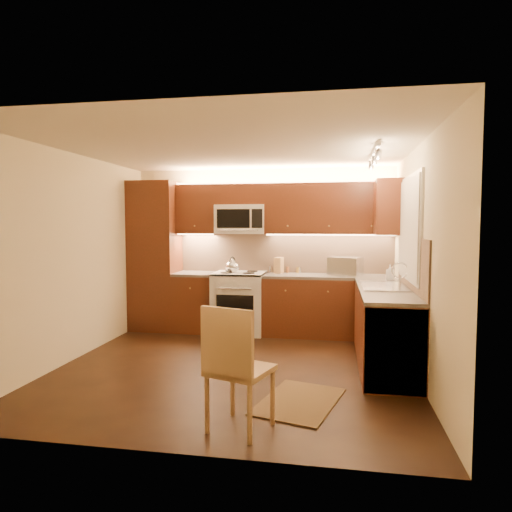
% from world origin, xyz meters
% --- Properties ---
extents(floor, '(4.00, 4.00, 0.01)m').
position_xyz_m(floor, '(0.00, 0.00, 0.00)').
color(floor, black).
rests_on(floor, ground).
extents(ceiling, '(4.00, 4.00, 0.01)m').
position_xyz_m(ceiling, '(0.00, 0.00, 2.50)').
color(ceiling, beige).
rests_on(ceiling, ground).
extents(wall_back, '(4.00, 0.01, 2.50)m').
position_xyz_m(wall_back, '(0.00, 2.00, 1.25)').
color(wall_back, beige).
rests_on(wall_back, ground).
extents(wall_front, '(4.00, 0.01, 2.50)m').
position_xyz_m(wall_front, '(0.00, -2.00, 1.25)').
color(wall_front, beige).
rests_on(wall_front, ground).
extents(wall_left, '(0.01, 4.00, 2.50)m').
position_xyz_m(wall_left, '(-2.00, 0.00, 1.25)').
color(wall_left, beige).
rests_on(wall_left, ground).
extents(wall_right, '(0.01, 4.00, 2.50)m').
position_xyz_m(wall_right, '(2.00, 0.00, 1.25)').
color(wall_right, beige).
rests_on(wall_right, ground).
extents(pantry, '(0.70, 0.60, 2.30)m').
position_xyz_m(pantry, '(-1.65, 1.70, 1.15)').
color(pantry, '#3F220D').
rests_on(pantry, floor).
extents(base_cab_back_left, '(0.62, 0.60, 0.86)m').
position_xyz_m(base_cab_back_left, '(-0.99, 1.70, 0.43)').
color(base_cab_back_left, '#3F220D').
rests_on(base_cab_back_left, floor).
extents(counter_back_left, '(0.62, 0.60, 0.04)m').
position_xyz_m(counter_back_left, '(-0.99, 1.70, 0.88)').
color(counter_back_left, '#3D3B38').
rests_on(counter_back_left, base_cab_back_left).
extents(base_cab_back_right, '(1.92, 0.60, 0.86)m').
position_xyz_m(base_cab_back_right, '(1.04, 1.70, 0.43)').
color(base_cab_back_right, '#3F220D').
rests_on(base_cab_back_right, floor).
extents(counter_back_right, '(1.92, 0.60, 0.04)m').
position_xyz_m(counter_back_right, '(1.04, 1.70, 0.88)').
color(counter_back_right, '#3D3B38').
rests_on(counter_back_right, base_cab_back_right).
extents(base_cab_right, '(0.60, 2.00, 0.86)m').
position_xyz_m(base_cab_right, '(1.70, 0.40, 0.43)').
color(base_cab_right, '#3F220D').
rests_on(base_cab_right, floor).
extents(counter_right, '(0.60, 2.00, 0.04)m').
position_xyz_m(counter_right, '(1.70, 0.40, 0.88)').
color(counter_right, '#3D3B38').
rests_on(counter_right, base_cab_right).
extents(dishwasher, '(0.58, 0.60, 0.84)m').
position_xyz_m(dishwasher, '(1.70, -0.30, 0.43)').
color(dishwasher, silver).
rests_on(dishwasher, floor).
extents(backsplash_back, '(3.30, 0.02, 0.60)m').
position_xyz_m(backsplash_back, '(0.35, 1.99, 1.20)').
color(backsplash_back, tan).
rests_on(backsplash_back, wall_back).
extents(backsplash_right, '(0.02, 2.00, 0.60)m').
position_xyz_m(backsplash_right, '(1.99, 0.40, 1.20)').
color(backsplash_right, tan).
rests_on(backsplash_right, wall_right).
extents(upper_cab_back_left, '(0.62, 0.35, 0.75)m').
position_xyz_m(upper_cab_back_left, '(-0.99, 1.82, 1.88)').
color(upper_cab_back_left, '#3F220D').
rests_on(upper_cab_back_left, wall_back).
extents(upper_cab_back_right, '(1.92, 0.35, 0.75)m').
position_xyz_m(upper_cab_back_right, '(1.04, 1.82, 1.88)').
color(upper_cab_back_right, '#3F220D').
rests_on(upper_cab_back_right, wall_back).
extents(upper_cab_bridge, '(0.76, 0.35, 0.31)m').
position_xyz_m(upper_cab_bridge, '(-0.30, 1.82, 2.09)').
color(upper_cab_bridge, '#3F220D').
rests_on(upper_cab_bridge, wall_back).
extents(upper_cab_right_corner, '(0.35, 0.50, 0.75)m').
position_xyz_m(upper_cab_right_corner, '(1.82, 1.40, 1.88)').
color(upper_cab_right_corner, '#3F220D').
rests_on(upper_cab_right_corner, wall_right).
extents(stove, '(0.76, 0.65, 0.92)m').
position_xyz_m(stove, '(-0.30, 1.68, 0.46)').
color(stove, silver).
rests_on(stove, floor).
extents(microwave, '(0.76, 0.38, 0.44)m').
position_xyz_m(microwave, '(-0.30, 1.81, 1.72)').
color(microwave, silver).
rests_on(microwave, wall_back).
extents(window_frame, '(0.03, 1.44, 1.24)m').
position_xyz_m(window_frame, '(1.99, 0.55, 1.60)').
color(window_frame, silver).
rests_on(window_frame, wall_right).
extents(window_blinds, '(0.02, 1.36, 1.16)m').
position_xyz_m(window_blinds, '(1.97, 0.55, 1.60)').
color(window_blinds, silver).
rests_on(window_blinds, wall_right).
extents(sink, '(0.52, 0.86, 0.15)m').
position_xyz_m(sink, '(1.70, 0.55, 0.98)').
color(sink, silver).
rests_on(sink, counter_right).
extents(faucet, '(0.20, 0.04, 0.30)m').
position_xyz_m(faucet, '(1.88, 0.55, 1.05)').
color(faucet, silver).
rests_on(faucet, counter_right).
extents(track_light_bar, '(0.04, 1.20, 0.03)m').
position_xyz_m(track_light_bar, '(1.55, 0.40, 2.46)').
color(track_light_bar, silver).
rests_on(track_light_bar, ceiling).
extents(kettle, '(0.26, 0.26, 0.24)m').
position_xyz_m(kettle, '(-0.40, 1.62, 1.04)').
color(kettle, silver).
rests_on(kettle, stove).
extents(toaster_oven, '(0.54, 0.47, 0.27)m').
position_xyz_m(toaster_oven, '(1.27, 1.72, 1.03)').
color(toaster_oven, silver).
rests_on(toaster_oven, counter_back_right).
extents(knife_block, '(0.14, 0.19, 0.24)m').
position_xyz_m(knife_block, '(0.28, 1.85, 1.02)').
color(knife_block, tan).
rests_on(knife_block, counter_back_right).
extents(spice_jar_a, '(0.05, 0.05, 0.10)m').
position_xyz_m(spice_jar_a, '(0.14, 1.91, 0.95)').
color(spice_jar_a, silver).
rests_on(spice_jar_a, counter_back_right).
extents(spice_jar_b, '(0.05, 0.05, 0.09)m').
position_xyz_m(spice_jar_b, '(0.56, 1.93, 0.94)').
color(spice_jar_b, olive).
rests_on(spice_jar_b, counter_back_right).
extents(spice_jar_c, '(0.05, 0.05, 0.09)m').
position_xyz_m(spice_jar_c, '(0.59, 1.94, 0.94)').
color(spice_jar_c, silver).
rests_on(spice_jar_c, counter_back_right).
extents(spice_jar_d, '(0.06, 0.06, 0.09)m').
position_xyz_m(spice_jar_d, '(0.41, 1.94, 0.95)').
color(spice_jar_d, brown).
rests_on(spice_jar_d, counter_back_right).
extents(soap_bottle, '(0.11, 0.12, 0.21)m').
position_xyz_m(soap_bottle, '(1.85, 1.24, 1.00)').
color(soap_bottle, white).
rests_on(soap_bottle, counter_right).
extents(rug, '(0.87, 1.09, 0.01)m').
position_xyz_m(rug, '(0.81, -0.90, 0.01)').
color(rug, black).
rests_on(rug, floor).
extents(dining_chair, '(0.57, 0.57, 1.02)m').
position_xyz_m(dining_chair, '(0.38, -1.53, 0.51)').
color(dining_chair, tan).
rests_on(dining_chair, floor).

